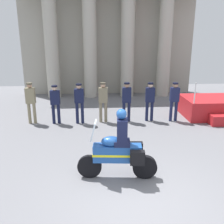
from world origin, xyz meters
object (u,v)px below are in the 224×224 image
at_px(officer_in_row_1, 55,101).
at_px(officer_in_row_3, 103,99).
at_px(officer_in_row_0, 31,100).
at_px(officer_in_row_4, 127,99).
at_px(officer_in_row_6, 174,99).
at_px(motorcycle_with_rider, 120,150).
at_px(officer_in_row_2, 79,100).
at_px(reviewing_stand, 219,108).
at_px(officer_in_row_5, 150,99).

relative_size(officer_in_row_1, officer_in_row_3, 0.95).
distance_m(officer_in_row_0, officer_in_row_4, 4.03).
distance_m(officer_in_row_0, officer_in_row_6, 6.10).
relative_size(officer_in_row_0, officer_in_row_4, 1.02).
bearing_deg(motorcycle_with_rider, officer_in_row_1, -57.98).
bearing_deg(officer_in_row_0, officer_in_row_4, -176.94).
bearing_deg(officer_in_row_2, officer_in_row_3, -170.63).
relative_size(officer_in_row_1, officer_in_row_4, 0.96).
relative_size(reviewing_stand, officer_in_row_1, 1.95).
bearing_deg(officer_in_row_2, officer_in_row_5, -173.63).
bearing_deg(officer_in_row_6, reviewing_stand, -163.52).
bearing_deg(reviewing_stand, motorcycle_with_rider, -135.33).
height_order(officer_in_row_1, officer_in_row_5, officer_in_row_5).
relative_size(reviewing_stand, motorcycle_with_rider, 1.53).
height_order(officer_in_row_0, officer_in_row_1, officer_in_row_0).
bearing_deg(officer_in_row_3, officer_in_row_4, -176.69).
bearing_deg(officer_in_row_4, officer_in_row_3, 3.31).
xyz_separation_m(reviewing_stand, officer_in_row_4, (-4.35, -0.48, 0.60)).
distance_m(reviewing_stand, officer_in_row_1, 7.39).
relative_size(officer_in_row_2, officer_in_row_3, 0.99).
distance_m(reviewing_stand, officer_in_row_5, 3.40).
relative_size(officer_in_row_2, officer_in_row_4, 1.00).
relative_size(officer_in_row_4, officer_in_row_5, 1.02).
xyz_separation_m(reviewing_stand, officer_in_row_2, (-6.35, -0.58, 0.59)).
relative_size(officer_in_row_3, motorcycle_with_rider, 0.83).
height_order(officer_in_row_5, officer_in_row_6, officer_in_row_6).
bearing_deg(officer_in_row_6, officer_in_row_0, 2.72).
bearing_deg(reviewing_stand, officer_in_row_0, -176.94).
height_order(officer_in_row_6, motorcycle_with_rider, motorcycle_with_rider).
height_order(reviewing_stand, officer_in_row_5, reviewing_stand).
distance_m(officer_in_row_0, officer_in_row_5, 5.05).
bearing_deg(officer_in_row_6, officer_in_row_1, 3.53).
distance_m(officer_in_row_5, motorcycle_with_rider, 4.89).
relative_size(officer_in_row_5, officer_in_row_6, 0.99).
xyz_separation_m(reviewing_stand, officer_in_row_5, (-3.33, -0.42, 0.58)).
bearing_deg(officer_in_row_5, officer_in_row_4, 6.43).
distance_m(officer_in_row_3, motorcycle_with_rider, 4.53).
distance_m(officer_in_row_1, officer_in_row_4, 3.01).
xyz_separation_m(officer_in_row_5, officer_in_row_6, (1.04, -0.10, 0.01)).
xyz_separation_m(officer_in_row_1, officer_in_row_3, (2.00, 0.06, 0.05)).
height_order(officer_in_row_1, motorcycle_with_rider, motorcycle_with_rider).
xyz_separation_m(officer_in_row_0, officer_in_row_4, (4.03, -0.03, -0.02)).
distance_m(reviewing_stand, officer_in_row_2, 6.40).
bearing_deg(officer_in_row_1, officer_in_row_0, -1.27).
relative_size(officer_in_row_0, officer_in_row_5, 1.03).
bearing_deg(officer_in_row_4, officer_in_row_5, -173.57).
relative_size(reviewing_stand, officer_in_row_3, 1.85).
distance_m(officer_in_row_0, motorcycle_with_rider, 5.64).
bearing_deg(motorcycle_with_rider, officer_in_row_4, -94.16).
bearing_deg(officer_in_row_3, officer_in_row_0, 2.97).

